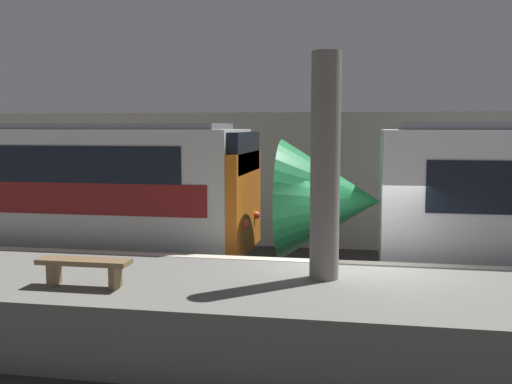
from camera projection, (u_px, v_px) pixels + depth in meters
ground_plane at (362, 317)px, 11.47m from camera, size 120.00×120.00×0.00m
platform at (362, 320)px, 9.63m from camera, size 40.00×3.63×1.11m
station_rear_barrier at (365, 181)px, 17.59m from camera, size 50.00×0.15×4.06m
support_pillar_near at (325, 167)px, 9.89m from camera, size 0.49×0.49×3.76m
platform_bench at (84, 266)px, 9.51m from camera, size 1.50×0.40×0.45m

